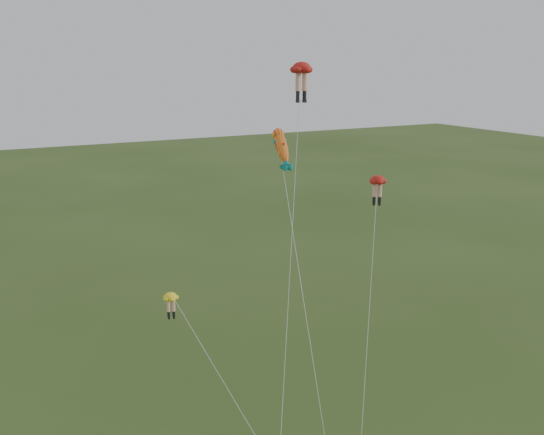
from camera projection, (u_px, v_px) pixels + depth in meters
name	position (u px, v px, depth m)	size (l,w,h in m)	color
legs_kite_red_high	(301.00, 75.00, 42.21)	(8.35, 11.40, 23.27)	#AF1812
legs_kite_red_mid	(377.00, 187.00, 42.69)	(7.57, 8.96, 15.49)	#AF1812
legs_kite_yellow	(174.00, 305.00, 37.55)	(4.31, 8.00, 9.38)	yellow
fish_kite	(282.00, 147.00, 41.16)	(2.31, 10.29, 19.10)	gold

